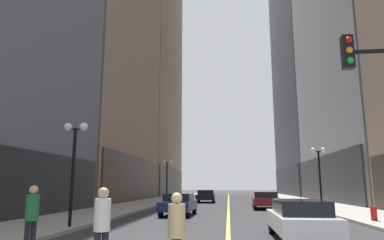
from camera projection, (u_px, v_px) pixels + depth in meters
name	position (u px, v px, depth m)	size (l,w,h in m)	color
ground_plane	(229.00, 202.00, 38.70)	(200.00, 200.00, 0.00)	#2D2D30
sidewalk_left	(156.00, 201.00, 39.56)	(4.50, 78.00, 0.15)	#9E9991
sidewalk_right	(304.00, 201.00, 37.87)	(4.50, 78.00, 0.15)	#9E9991
lane_centre_stripe	(229.00, 202.00, 38.70)	(0.16, 70.00, 0.01)	#E5D64C
building_left_far	(149.00, 71.00, 69.30)	(10.16, 26.00, 49.29)	gray
building_right_far	(309.00, 38.00, 67.08)	(11.47, 26.00, 60.12)	#4C515B
car_white	(300.00, 218.00, 11.39)	(1.74, 4.43, 1.32)	silver
car_navy	(179.00, 203.00, 21.11)	(1.93, 4.11, 1.32)	#141E4C
car_maroon	(265.00, 199.00, 27.14)	(2.13, 4.87, 1.32)	maroon
car_black	(206.00, 196.00, 37.33)	(2.00, 4.54, 1.32)	black
pedestrian_in_green_parka	(32.00, 214.00, 9.17)	(0.48, 0.48, 1.79)	black
pedestrian_in_white_shirt	(102.00, 223.00, 7.22)	(0.47, 0.47, 1.75)	black
pedestrian_in_tan_trench	(177.00, 229.00, 6.65)	(0.38, 0.38, 1.65)	black
street_lamp_left_near	(74.00, 150.00, 14.53)	(1.06, 0.36, 4.43)	black
street_lamp_left_far	(167.00, 171.00, 36.36)	(1.06, 0.36, 4.43)	black
street_lamp_right_mid	(319.00, 164.00, 24.18)	(1.06, 0.36, 4.43)	black
fire_hydrant_right	(374.00, 215.00, 16.37)	(0.28, 0.28, 0.80)	red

